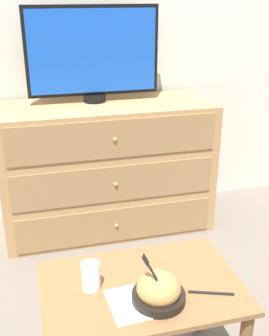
# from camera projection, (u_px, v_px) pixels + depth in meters

# --- Properties ---
(ground_plane) EXTENTS (12.00, 12.00, 0.00)m
(ground_plane) POSITION_uv_depth(u_px,v_px,m) (97.00, 206.00, 3.07)
(ground_plane) COLOR #70665B
(wall_back) EXTENTS (12.00, 0.05, 2.60)m
(wall_back) POSITION_uv_depth(u_px,v_px,m) (89.00, 17.00, 2.59)
(wall_back) COLOR silver
(wall_back) RESTS_ON ground_plane
(dresser) EXTENTS (1.30, 0.51, 0.83)m
(dresser) POSITION_uv_depth(u_px,v_px,m) (107.00, 168.00, 2.67)
(dresser) COLOR tan
(dresser) RESTS_ON ground_plane
(tv) EXTENTS (0.78, 0.13, 0.55)m
(tv) POSITION_uv_depth(u_px,v_px,m) (93.00, 53.00, 2.45)
(tv) COLOR black
(tv) RESTS_ON dresser
(coffee_table) EXTENTS (0.72, 0.48, 0.47)m
(coffee_table) POSITION_uv_depth(u_px,v_px,m) (141.00, 305.00, 1.56)
(coffee_table) COLOR olive
(coffee_table) RESTS_ON ground_plane
(takeout_bowl) EXTENTS (0.19, 0.19, 0.19)m
(takeout_bowl) POSITION_uv_depth(u_px,v_px,m) (159.00, 291.00, 1.44)
(takeout_bowl) COLOR black
(takeout_bowl) RESTS_ON coffee_table
(drink_cup) EXTENTS (0.07, 0.07, 0.10)m
(drink_cup) POSITION_uv_depth(u_px,v_px,m) (91.00, 277.00, 1.50)
(drink_cup) COLOR white
(drink_cup) RESTS_ON coffee_table
(napkin) EXTENTS (0.20, 0.20, 0.00)m
(napkin) POSITION_uv_depth(u_px,v_px,m) (136.00, 302.00, 1.44)
(napkin) COLOR white
(napkin) RESTS_ON coffee_table
(knife) EXTENTS (0.16, 0.06, 0.01)m
(knife) POSITION_uv_depth(u_px,v_px,m) (211.00, 293.00, 1.48)
(knife) COLOR black
(knife) RESTS_ON coffee_table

